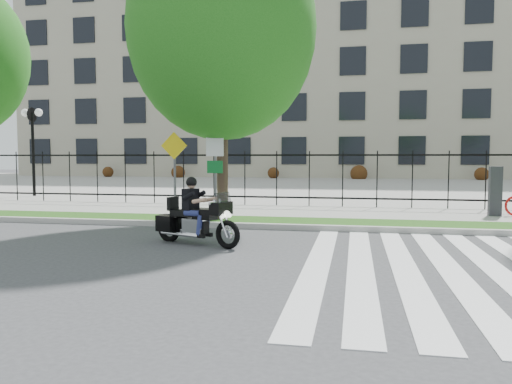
# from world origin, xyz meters

# --- Properties ---
(ground) EXTENTS (120.00, 120.00, 0.00)m
(ground) POSITION_xyz_m (0.00, 0.00, 0.00)
(ground) COLOR #39393C
(ground) RESTS_ON ground
(curb) EXTENTS (60.00, 0.20, 0.15)m
(curb) POSITION_xyz_m (0.00, 4.10, 0.07)
(curb) COLOR #A7A39D
(curb) RESTS_ON ground
(grass_verge) EXTENTS (60.00, 1.50, 0.15)m
(grass_verge) POSITION_xyz_m (0.00, 4.95, 0.07)
(grass_verge) COLOR #224A12
(grass_verge) RESTS_ON ground
(sidewalk) EXTENTS (60.00, 3.50, 0.15)m
(sidewalk) POSITION_xyz_m (0.00, 7.45, 0.07)
(sidewalk) COLOR gray
(sidewalk) RESTS_ON ground
(plaza) EXTENTS (80.00, 34.00, 0.10)m
(plaza) POSITION_xyz_m (0.00, 25.00, 0.05)
(plaza) COLOR gray
(plaza) RESTS_ON ground
(crosswalk_stripes) EXTENTS (5.70, 8.00, 0.01)m
(crosswalk_stripes) POSITION_xyz_m (4.83, 0.00, 0.01)
(crosswalk_stripes) COLOR silver
(crosswalk_stripes) RESTS_ON ground
(iron_fence) EXTENTS (30.00, 0.06, 2.00)m
(iron_fence) POSITION_xyz_m (0.00, 9.20, 1.15)
(iron_fence) COLOR black
(iron_fence) RESTS_ON sidewalk
(office_building) EXTENTS (60.00, 21.90, 20.15)m
(office_building) POSITION_xyz_m (0.00, 44.92, 9.97)
(office_building) COLOR #A19882
(office_building) RESTS_ON ground
(lamp_post_left) EXTENTS (1.06, 0.70, 4.25)m
(lamp_post_left) POSITION_xyz_m (-12.00, 12.00, 3.21)
(lamp_post_left) COLOR black
(lamp_post_left) RESTS_ON ground
(street_tree_1) EXTENTS (5.34, 5.34, 8.40)m
(street_tree_1) POSITION_xyz_m (-0.91, 4.95, 5.47)
(street_tree_1) COLOR #38251E
(street_tree_1) RESTS_ON grass_verge
(sign_pole_regulatory) EXTENTS (0.50, 0.09, 2.50)m
(sign_pole_regulatory) POSITION_xyz_m (-1.03, 4.58, 1.74)
(sign_pole_regulatory) COLOR #59595B
(sign_pole_regulatory) RESTS_ON grass_verge
(sign_pole_warning) EXTENTS (0.78, 0.09, 2.49)m
(sign_pole_warning) POSITION_xyz_m (-2.23, 4.58, 1.74)
(sign_pole_warning) COLOR #59595B
(sign_pole_warning) RESTS_ON grass_verge
(motorcycle_rider) EXTENTS (2.19, 1.22, 1.80)m
(motorcycle_rider) POSITION_xyz_m (-0.57, 1.45, 0.60)
(motorcycle_rider) COLOR black
(motorcycle_rider) RESTS_ON ground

